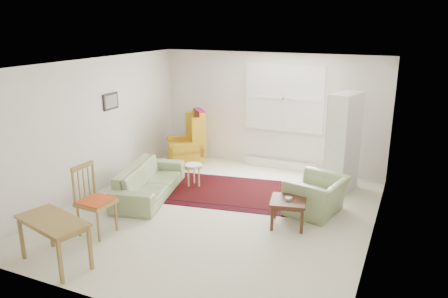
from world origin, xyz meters
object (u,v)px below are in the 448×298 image
at_px(cabinet, 344,143).
at_px(desk_chair, 96,201).
at_px(coffee_table, 288,212).
at_px(armchair, 317,192).
at_px(stool, 194,175).
at_px(desk, 55,242).
at_px(sofa, 149,175).
at_px(wingback_chair, 185,138).

relative_size(cabinet, desk_chair, 1.73).
bearing_deg(coffee_table, armchair, 65.67).
relative_size(stool, desk_chair, 0.42).
xyz_separation_m(cabinet, desk, (-3.00, -4.27, -0.61)).
relative_size(armchair, desk_chair, 0.89).
bearing_deg(sofa, stool, -46.52).
bearing_deg(desk, wingback_chair, 95.63).
relative_size(sofa, cabinet, 1.06).
distance_m(wingback_chair, desk, 4.36).
relative_size(coffee_table, desk, 0.53).
relative_size(wingback_chair, desk, 1.23).
distance_m(stool, cabinet, 2.93).
xyz_separation_m(armchair, desk_chair, (-2.87, -2.12, 0.17)).
distance_m(armchair, wingback_chair, 3.49).
bearing_deg(coffee_table, desk, -136.50).
bearing_deg(stool, sofa, -123.29).
height_order(armchair, cabinet, cabinet).
relative_size(coffee_table, stool, 1.20).
bearing_deg(armchair, desk_chair, -41.76).
bearing_deg(cabinet, coffee_table, -90.16).
distance_m(armchair, cabinet, 1.37).
bearing_deg(desk_chair, coffee_table, -57.57).
xyz_separation_m(coffee_table, desk_chair, (-2.57, -1.45, 0.32)).
distance_m(sofa, desk, 2.52).
bearing_deg(armchair, coffee_table, -12.48).
xyz_separation_m(sofa, coffee_table, (2.69, -0.13, -0.18)).
distance_m(coffee_table, stool, 2.36).
bearing_deg(stool, wingback_chair, 126.14).
xyz_separation_m(sofa, desk_chair, (0.12, -1.59, 0.14)).
height_order(sofa, armchair, sofa).
relative_size(wingback_chair, cabinet, 0.67).
relative_size(coffee_table, desk_chair, 0.50).
xyz_separation_m(wingback_chair, desk, (0.43, -4.33, -0.31)).
bearing_deg(coffee_table, desk_chair, -150.53).
height_order(sofa, coffee_table, sofa).
bearing_deg(coffee_table, sofa, 177.16).
bearing_deg(cabinet, stool, -145.41).
height_order(sofa, cabinet, cabinet).
bearing_deg(wingback_chair, desk_chair, -34.68).
height_order(wingback_chair, coffee_table, wingback_chair).
relative_size(armchair, cabinet, 0.51).
bearing_deg(wingback_chair, cabinet, 48.28).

